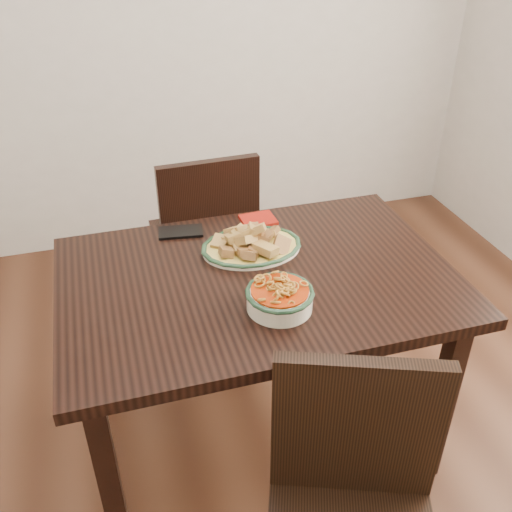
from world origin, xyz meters
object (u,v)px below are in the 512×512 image
object	(u,v)px
dining_table	(258,298)
chair_far	(206,234)
noodle_bowl	(280,296)
smartphone	(181,232)
chair_near	(353,509)
fish_plate	(252,239)

from	to	relation	value
dining_table	chair_far	size ratio (longest dim) A/B	1.41
noodle_bowl	smartphone	bearing A→B (deg)	111.55
chair_far	smartphone	xyz separation A→B (m)	(-0.16, -0.39, 0.26)
chair_near	chair_far	bearing A→B (deg)	113.63
chair_near	smartphone	world-z (taller)	chair_near
fish_plate	noodle_bowl	size ratio (longest dim) A/B	1.66
smartphone	fish_plate	bearing A→B (deg)	-32.31
chair_far	noodle_bowl	distance (m)	0.95
fish_plate	chair_near	bearing A→B (deg)	-88.90
dining_table	noodle_bowl	world-z (taller)	noodle_bowl
fish_plate	noodle_bowl	bearing A→B (deg)	-91.77
noodle_bowl	smartphone	distance (m)	0.55
noodle_bowl	dining_table	bearing A→B (deg)	94.08
smartphone	noodle_bowl	bearing A→B (deg)	-60.40
dining_table	chair_far	world-z (taller)	chair_far
dining_table	fish_plate	bearing A→B (deg)	81.36
chair_far	chair_near	distance (m)	1.42
dining_table	chair_near	world-z (taller)	chair_near
dining_table	fish_plate	xyz separation A→B (m)	(0.02, 0.15, 0.14)
chair_far	fish_plate	xyz separation A→B (m)	(0.05, -0.57, 0.30)
chair_near	smartphone	xyz separation A→B (m)	(-0.23, 1.03, 0.26)
dining_table	chair_far	xyz separation A→B (m)	(-0.03, 0.72, -0.16)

